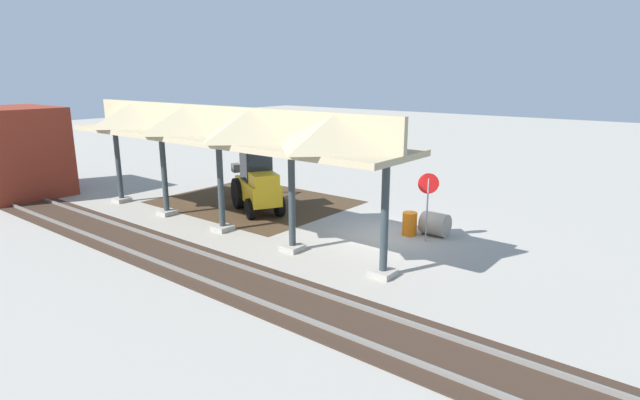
% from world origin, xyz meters
% --- Properties ---
extents(ground_plane, '(120.00, 120.00, 0.00)m').
position_xyz_m(ground_plane, '(0.00, 0.00, 0.00)').
color(ground_plane, '#9E998E').
extents(dirt_work_zone, '(8.69, 7.00, 0.01)m').
position_xyz_m(dirt_work_zone, '(7.85, -0.50, 0.00)').
color(dirt_work_zone, '#42301E').
rests_on(dirt_work_zone, ground).
extents(platform_canopy, '(16.08, 3.20, 4.90)m').
position_xyz_m(platform_canopy, '(5.53, 3.50, 4.17)').
color(platform_canopy, '#9E998E').
rests_on(platform_canopy, ground).
extents(rail_tracks, '(60.00, 2.58, 0.15)m').
position_xyz_m(rail_tracks, '(0.00, 6.53, 0.03)').
color(rail_tracks, slate).
rests_on(rail_tracks, ground).
extents(stop_sign, '(0.64, 0.45, 2.58)m').
position_xyz_m(stop_sign, '(-1.39, -0.36, 1.86)').
color(stop_sign, gray).
rests_on(stop_sign, ground).
extents(backhoe, '(5.04, 3.50, 2.82)m').
position_xyz_m(backhoe, '(6.63, 0.50, 1.27)').
color(backhoe, yellow).
rests_on(backhoe, ground).
extents(dirt_mound, '(6.08, 6.08, 2.33)m').
position_xyz_m(dirt_mound, '(9.19, -1.57, 0.00)').
color(dirt_mound, '#42301E').
rests_on(dirt_mound, ground).
extents(concrete_pipe, '(1.00, 0.91, 0.89)m').
position_xyz_m(concrete_pipe, '(-1.32, -1.24, 0.44)').
color(concrete_pipe, '#9E9384').
rests_on(concrete_pipe, ground).
extents(brick_utility_building, '(4.84, 3.84, 4.46)m').
position_xyz_m(brick_utility_building, '(18.49, 5.94, 2.23)').
color(brick_utility_building, maroon).
rests_on(brick_utility_building, ground).
extents(traffic_barrel, '(0.56, 0.56, 0.90)m').
position_xyz_m(traffic_barrel, '(-0.55, -0.64, 0.45)').
color(traffic_barrel, orange).
rests_on(traffic_barrel, ground).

